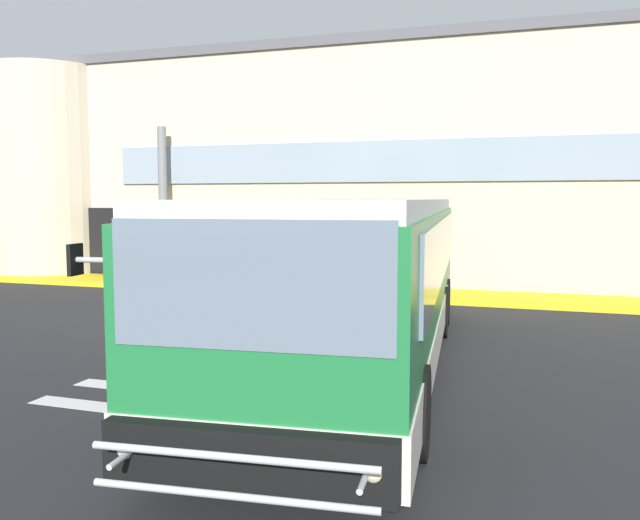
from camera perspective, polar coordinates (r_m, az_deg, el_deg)
ground_plane at (r=14.68m, az=-6.82°, el=-5.39°), size 80.00×90.00×0.02m
bay_paint_stripes at (r=10.14m, az=-6.77°, el=-10.18°), size 4.40×3.96×0.01m
terminal_building at (r=25.63m, az=2.96°, el=7.67°), size 24.04×13.80×7.53m
boarding_curb at (r=19.06m, az=-0.62°, el=-2.62°), size 26.24×2.00×0.15m
entry_support_column at (r=21.71m, az=-13.42°, el=4.80°), size 0.28×0.28×4.83m
bus_main_foreground at (r=10.73m, az=3.57°, el=-2.05°), size 3.73×11.93×2.70m
passenger_near_column at (r=20.84m, az=-12.36°, el=0.71°), size 0.43×0.46×1.68m
passenger_by_doorway at (r=20.38m, az=-10.11°, el=0.75°), size 0.52×0.49×1.68m
safety_bollard_yellow at (r=17.35m, az=3.71°, el=-2.17°), size 0.18×0.18×0.90m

